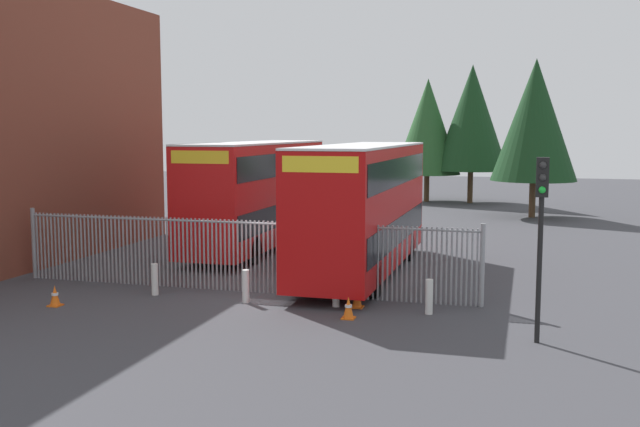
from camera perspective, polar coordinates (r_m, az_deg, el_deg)
ground_plane at (r=29.58m, az=2.14°, el=-3.00°), size 100.00×100.00×0.00m
palisade_fence at (r=22.32m, az=-6.47°, el=-3.10°), size 14.73×0.14×2.35m
double_decker_bus_near_gate at (r=24.79m, az=3.43°, el=0.79°), size 2.54×10.81×4.42m
double_decker_bus_behind_fence_left at (r=29.99m, az=-4.95°, el=1.78°), size 2.54×10.81×4.42m
bollard_near_left at (r=22.35m, az=-12.83°, el=-5.06°), size 0.20×0.20×0.95m
bollard_center_front at (r=20.96m, az=-5.84°, el=-5.70°), size 0.20×0.20×0.95m
bollard_near_right at (r=20.39m, az=1.25°, el=-6.01°), size 0.20×0.20×0.95m
bollard_far_right at (r=19.79m, az=8.55°, el=-6.47°), size 0.20×0.20×0.95m
traffic_cone_by_gate at (r=20.33m, az=2.93°, el=-6.59°), size 0.34×0.34×0.59m
traffic_cone_mid_forecourt at (r=21.79m, az=-20.07°, el=-6.09°), size 0.34×0.34×0.59m
traffic_cone_near_kerb at (r=19.16m, az=2.24°, el=-7.41°), size 0.34×0.34×0.59m
traffic_light_kerbside at (r=17.29m, az=16.95°, el=-0.12°), size 0.28×0.33×4.30m
tree_tall_back at (r=50.06m, az=11.82°, el=7.35°), size 4.92×4.92×9.24m
tree_short_side at (r=50.49m, az=8.44°, el=6.75°), size 4.55×4.55×8.38m
tree_mid_row at (r=42.54m, az=16.50°, el=7.04°), size 4.74×4.74×8.86m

